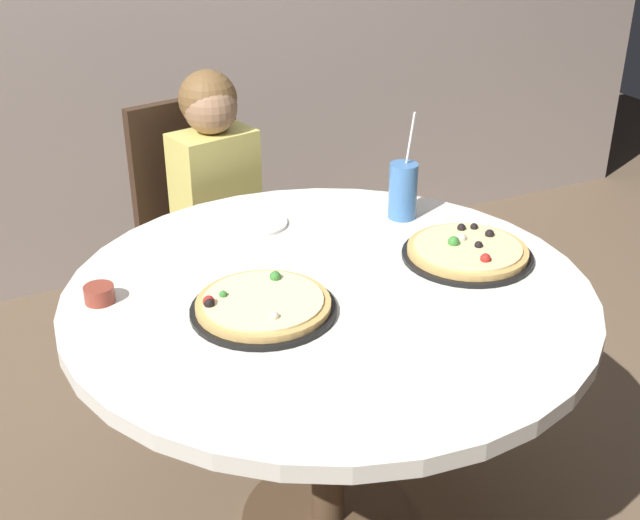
% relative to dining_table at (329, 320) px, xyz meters
% --- Properties ---
extents(dining_table, '(1.27, 1.27, 0.75)m').
position_rel_dining_table_xyz_m(dining_table, '(0.00, 0.00, 0.00)').
color(dining_table, silver).
rests_on(dining_table, ground_plane).
extents(chair_wooden, '(0.48, 0.48, 0.95)m').
position_rel_dining_table_xyz_m(chair_wooden, '(-0.02, 0.95, -0.13)').
color(chair_wooden, '#382619').
rests_on(chair_wooden, ground_plane).
extents(diner_child, '(0.33, 0.43, 1.08)m').
position_rel_dining_table_xyz_m(diner_child, '(0.02, 0.77, -0.17)').
color(diner_child, '#3F4766').
rests_on(diner_child, ground_plane).
extents(pizza_veggie, '(0.33, 0.33, 0.05)m').
position_rel_dining_table_xyz_m(pizza_veggie, '(-0.19, -0.04, 0.11)').
color(pizza_veggie, black).
rests_on(pizza_veggie, dining_table).
extents(pizza_cheese, '(0.33, 0.33, 0.05)m').
position_rel_dining_table_xyz_m(pizza_cheese, '(0.39, -0.01, 0.11)').
color(pizza_cheese, black).
rests_on(pizza_cheese, dining_table).
extents(soda_cup, '(0.08, 0.08, 0.31)m').
position_rel_dining_table_xyz_m(soda_cup, '(0.37, 0.28, 0.17)').
color(soda_cup, '#3F72B2').
rests_on(soda_cup, dining_table).
extents(sauce_bowl, '(0.07, 0.07, 0.04)m').
position_rel_dining_table_xyz_m(sauce_bowl, '(-0.51, 0.17, 0.11)').
color(sauce_bowl, brown).
rests_on(sauce_bowl, dining_table).
extents(plate_small, '(0.18, 0.18, 0.01)m').
position_rel_dining_table_xyz_m(plate_small, '(-0.03, 0.41, 0.10)').
color(plate_small, white).
rests_on(plate_small, dining_table).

